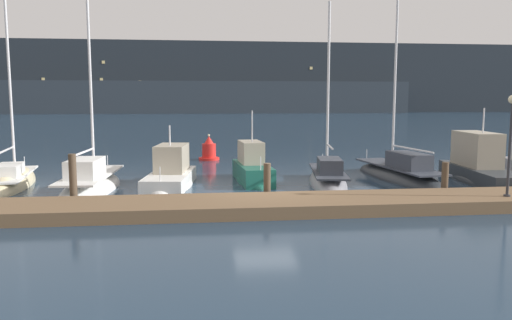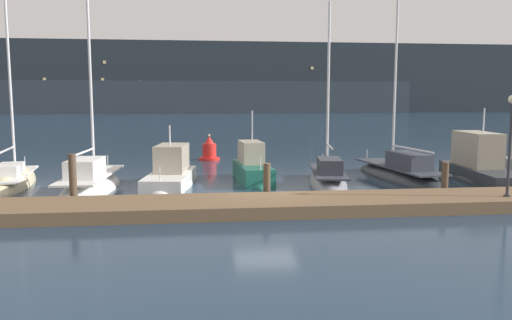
{
  "view_description": "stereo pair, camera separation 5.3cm",
  "coord_description": "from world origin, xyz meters",
  "px_view_note": "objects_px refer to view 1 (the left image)",
  "views": [
    {
      "loc": [
        -2.66,
        -19.55,
        4.03
      ],
      "look_at": [
        0.0,
        3.26,
        1.2
      ],
      "focal_mm": 35.0,
      "sensor_mm": 36.0,
      "label": 1
    },
    {
      "loc": [
        -2.61,
        -19.56,
        4.03
      ],
      "look_at": [
        0.0,
        3.26,
        1.2
      ],
      "focal_mm": 35.0,
      "sensor_mm": 36.0,
      "label": 2
    }
  ],
  "objects_px": {
    "dock_lamppost": "(511,128)",
    "sailboat_berth_3": "(91,186)",
    "sailboat_berth_2": "(13,183)",
    "motorboat_berth_8": "(481,174)",
    "motorboat_berth_5": "(252,174)",
    "sailboat_berth_6": "(328,181)",
    "motorboat_berth_4": "(171,180)",
    "sailboat_berth_7": "(399,176)",
    "channel_buoy": "(209,151)"
  },
  "relations": [
    {
      "from": "motorboat_berth_8",
      "to": "channel_buoy",
      "type": "xyz_separation_m",
      "value": [
        -12.93,
        10.38,
        0.2
      ]
    },
    {
      "from": "sailboat_berth_2",
      "to": "sailboat_berth_3",
      "type": "relative_size",
      "value": 0.99
    },
    {
      "from": "motorboat_berth_4",
      "to": "sailboat_berth_6",
      "type": "bearing_deg",
      "value": -2.1
    },
    {
      "from": "sailboat_berth_3",
      "to": "channel_buoy",
      "type": "relative_size",
      "value": 5.89
    },
    {
      "from": "sailboat_berth_3",
      "to": "dock_lamppost",
      "type": "xyz_separation_m",
      "value": [
        16.04,
        -5.48,
        2.77
      ]
    },
    {
      "from": "sailboat_berth_7",
      "to": "channel_buoy",
      "type": "xyz_separation_m",
      "value": [
        -9.34,
        9.1,
        0.44
      ]
    },
    {
      "from": "sailboat_berth_6",
      "to": "sailboat_berth_7",
      "type": "xyz_separation_m",
      "value": [
        3.95,
        1.02,
        0.03
      ]
    },
    {
      "from": "dock_lamppost",
      "to": "sailboat_berth_6",
      "type": "bearing_deg",
      "value": 131.37
    },
    {
      "from": "sailboat_berth_2",
      "to": "dock_lamppost",
      "type": "bearing_deg",
      "value": -19.96
    },
    {
      "from": "motorboat_berth_5",
      "to": "sailboat_berth_6",
      "type": "xyz_separation_m",
      "value": [
        3.48,
        -1.14,
        -0.22
      ]
    },
    {
      "from": "motorboat_berth_5",
      "to": "sailboat_berth_6",
      "type": "bearing_deg",
      "value": -18.12
    },
    {
      "from": "sailboat_berth_2",
      "to": "channel_buoy",
      "type": "relative_size",
      "value": 5.84
    },
    {
      "from": "sailboat_berth_7",
      "to": "sailboat_berth_6",
      "type": "bearing_deg",
      "value": -165.48
    },
    {
      "from": "sailboat_berth_2",
      "to": "sailboat_berth_7",
      "type": "xyz_separation_m",
      "value": [
        18.66,
        -0.29,
        0.07
      ]
    },
    {
      "from": "sailboat_berth_3",
      "to": "channel_buoy",
      "type": "distance_m",
      "value": 11.89
    },
    {
      "from": "sailboat_berth_3",
      "to": "sailboat_berth_7",
      "type": "distance_m",
      "value": 14.85
    },
    {
      "from": "motorboat_berth_5",
      "to": "channel_buoy",
      "type": "bearing_deg",
      "value": 101.97
    },
    {
      "from": "sailboat_berth_6",
      "to": "sailboat_berth_7",
      "type": "distance_m",
      "value": 4.08
    },
    {
      "from": "motorboat_berth_4",
      "to": "motorboat_berth_5",
      "type": "height_order",
      "value": "motorboat_berth_5"
    },
    {
      "from": "sailboat_berth_3",
      "to": "motorboat_berth_5",
      "type": "height_order",
      "value": "sailboat_berth_3"
    },
    {
      "from": "sailboat_berth_3",
      "to": "dock_lamppost",
      "type": "bearing_deg",
      "value": -18.86
    },
    {
      "from": "motorboat_berth_4",
      "to": "sailboat_berth_7",
      "type": "bearing_deg",
      "value": 3.8
    },
    {
      "from": "sailboat_berth_6",
      "to": "motorboat_berth_8",
      "type": "relative_size",
      "value": 1.31
    },
    {
      "from": "sailboat_berth_2",
      "to": "sailboat_berth_3",
      "type": "distance_m",
      "value": 4.26
    },
    {
      "from": "sailboat_berth_6",
      "to": "dock_lamppost",
      "type": "height_order",
      "value": "sailboat_berth_6"
    },
    {
      "from": "motorboat_berth_5",
      "to": "channel_buoy",
      "type": "xyz_separation_m",
      "value": [
        -1.9,
        8.98,
        0.25
      ]
    },
    {
      "from": "sailboat_berth_6",
      "to": "sailboat_berth_2",
      "type": "bearing_deg",
      "value": 174.88
    },
    {
      "from": "channel_buoy",
      "to": "sailboat_berth_3",
      "type": "bearing_deg",
      "value": -117.27
    },
    {
      "from": "sailboat_berth_7",
      "to": "sailboat_berth_3",
      "type": "bearing_deg",
      "value": -174.35
    },
    {
      "from": "motorboat_berth_4",
      "to": "channel_buoy",
      "type": "height_order",
      "value": "motorboat_berth_4"
    },
    {
      "from": "sailboat_berth_3",
      "to": "sailboat_berth_7",
      "type": "relative_size",
      "value": 0.88
    },
    {
      "from": "motorboat_berth_5",
      "to": "sailboat_berth_6",
      "type": "height_order",
      "value": "sailboat_berth_6"
    },
    {
      "from": "sailboat_berth_6",
      "to": "sailboat_berth_7",
      "type": "relative_size",
      "value": 0.8
    },
    {
      "from": "motorboat_berth_4",
      "to": "sailboat_berth_6",
      "type": "xyz_separation_m",
      "value": [
        7.38,
        -0.27,
        -0.17
      ]
    },
    {
      "from": "motorboat_berth_8",
      "to": "sailboat_berth_2",
      "type": "bearing_deg",
      "value": 175.94
    },
    {
      "from": "sailboat_berth_7",
      "to": "channel_buoy",
      "type": "relative_size",
      "value": 6.72
    },
    {
      "from": "dock_lamppost",
      "to": "sailboat_berth_3",
      "type": "bearing_deg",
      "value": 161.14
    },
    {
      "from": "sailboat_berth_2",
      "to": "sailboat_berth_7",
      "type": "distance_m",
      "value": 18.66
    },
    {
      "from": "sailboat_berth_2",
      "to": "dock_lamppost",
      "type": "xyz_separation_m",
      "value": [
        19.92,
        -7.24,
        2.86
      ]
    },
    {
      "from": "motorboat_berth_8",
      "to": "sailboat_berth_7",
      "type": "bearing_deg",
      "value": 160.32
    },
    {
      "from": "channel_buoy",
      "to": "dock_lamppost",
      "type": "relative_size",
      "value": 0.46
    },
    {
      "from": "motorboat_berth_4",
      "to": "dock_lamppost",
      "type": "relative_size",
      "value": 1.53
    },
    {
      "from": "motorboat_berth_4",
      "to": "motorboat_berth_8",
      "type": "xyz_separation_m",
      "value": [
        14.93,
        -0.53,
        0.09
      ]
    },
    {
      "from": "motorboat_berth_5",
      "to": "sailboat_berth_3",
      "type": "bearing_deg",
      "value": -167.88
    },
    {
      "from": "sailboat_berth_2",
      "to": "motorboat_berth_8",
      "type": "bearing_deg",
      "value": -4.06
    },
    {
      "from": "sailboat_berth_2",
      "to": "motorboat_berth_8",
      "type": "distance_m",
      "value": 22.31
    },
    {
      "from": "sailboat_berth_2",
      "to": "channel_buoy",
      "type": "distance_m",
      "value": 12.83
    },
    {
      "from": "motorboat_berth_5",
      "to": "sailboat_berth_6",
      "type": "relative_size",
      "value": 0.54
    },
    {
      "from": "motorboat_berth_4",
      "to": "channel_buoy",
      "type": "xyz_separation_m",
      "value": [
        2.0,
        9.85,
        0.3
      ]
    },
    {
      "from": "sailboat_berth_7",
      "to": "motorboat_berth_8",
      "type": "bearing_deg",
      "value": -19.68
    }
  ]
}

